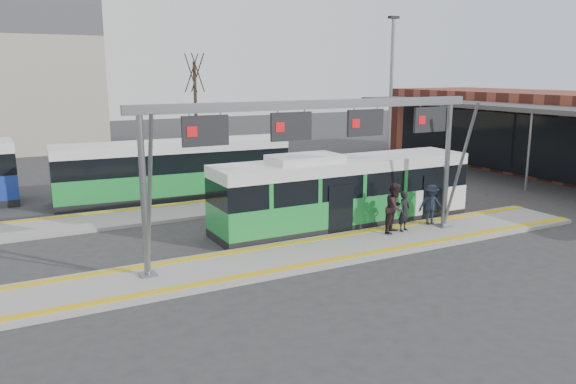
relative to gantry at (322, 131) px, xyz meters
name	(u,v)px	position (x,y,z in m)	size (l,w,h in m)	color
ground	(332,252)	(0.35, -0.25, -4.30)	(120.00, 120.00, 0.00)	#2D2D30
platform_main	(332,250)	(0.35, -0.25, -4.22)	(22.00, 3.00, 0.15)	gray
platform_second	(161,214)	(-3.65, 7.75, -4.22)	(20.00, 3.00, 0.15)	gray
tactile_main	(332,247)	(0.35, -0.25, -4.14)	(22.00, 2.65, 0.02)	gold
tactile_second	(154,206)	(-3.65, 8.90, -4.14)	(20.00, 0.35, 0.02)	gold
gantry	(322,131)	(0.00, 0.00, 0.00)	(13.00, 1.68, 5.20)	slate
hero_bus	(344,192)	(2.63, 2.52, -2.88)	(11.27, 2.42, 3.09)	black
bg_bus_green	(174,170)	(-2.05, 10.91, -2.87)	(11.68, 3.16, 2.89)	black
passenger_a	(404,211)	(4.00, 0.28, -3.35)	(0.58, 0.38, 1.60)	black
passenger_b	(395,208)	(3.53, 0.28, -3.17)	(0.95, 0.74, 1.96)	black
passenger_c	(431,205)	(5.62, 0.57, -3.33)	(1.06, 0.61, 1.64)	#1A2230
tree_left	(42,63)	(-5.97, 32.46, 2.64)	(1.40, 1.40, 9.15)	#382B21
tree_mid	(195,73)	(5.94, 31.00, 1.86)	(1.40, 1.40, 8.12)	#382B21
lamp_east	(390,107)	(6.96, 5.19, 0.35)	(0.50, 0.25, 8.81)	slate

